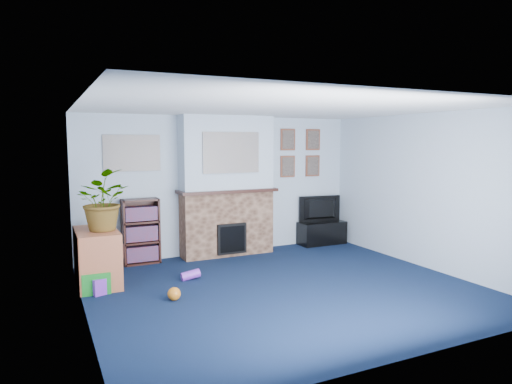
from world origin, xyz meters
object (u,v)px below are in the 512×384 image
television (321,209)px  bookshelf (141,233)px  sideboard (97,259)px  tv_stand (322,232)px

television → bookshelf: bearing=6.1°
sideboard → tv_stand: bearing=10.3°
television → sideboard: size_ratio=0.88×
tv_stand → television: television is taller
tv_stand → bookshelf: (-3.42, 0.08, 0.28)m
bookshelf → sideboard: size_ratio=1.08×
television → bookshelf: 3.43m
television → bookshelf: size_ratio=0.81×
bookshelf → tv_stand: bearing=-1.3°
tv_stand → sideboard: sideboard is taller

